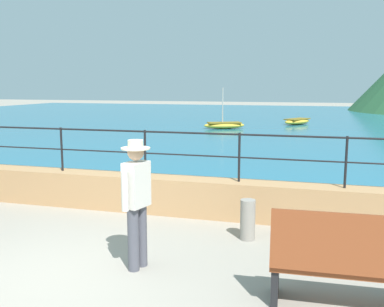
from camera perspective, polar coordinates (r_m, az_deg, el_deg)
The scene contains 9 objects.
ground_plane at distance 5.93m, azimuth -18.16°, elevation -15.77°, with size 120.00×120.00×0.00m, color gray.
promenade_wall at distance 8.49m, azimuth -6.17°, elevation -5.28°, with size 20.00×0.56×0.70m, color tan.
railing at distance 8.31m, azimuth -6.28°, elevation 1.24°, with size 18.44×0.04×0.90m.
lake_water at distance 30.52m, azimuth 9.93°, elevation 4.38°, with size 64.00×44.32×0.06m, color #236B89.
bench_far at distance 5.06m, azimuth 20.33°, elevation -13.44°, with size 1.72×0.63×1.13m.
person_walking at distance 5.73m, azimuth -7.39°, elevation -5.88°, with size 0.38×0.55×1.75m.
bollard at distance 6.96m, azimuth 7.43°, elevation -8.74°, with size 0.24×0.24×0.65m, color gray.
boat_0 at distance 27.36m, azimuth 13.84°, elevation 4.21°, with size 1.94×2.44×0.36m.
boat_2 at distance 24.00m, azimuth 4.31°, elevation 3.82°, with size 2.46×1.79×2.26m.
Camera 1 is at (3.10, -4.43, 2.45)m, focal length 40.01 mm.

